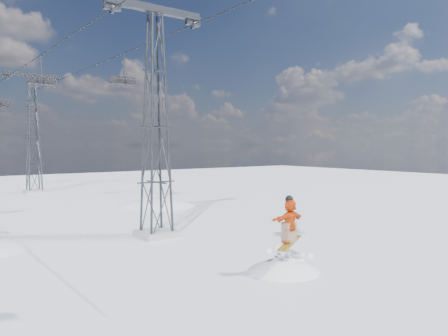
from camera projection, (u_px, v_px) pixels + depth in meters
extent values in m
plane|color=white|center=(245.00, 279.00, 15.02)|extent=(120.00, 120.00, 0.00)
sphere|color=white|center=(157.00, 328.00, 33.54)|extent=(20.00, 20.00, 20.00)
cube|color=#999999|center=(157.00, 234.00, 21.91)|extent=(1.80, 1.80, 0.30)
cube|color=#2E3136|center=(155.00, 9.00, 21.33)|extent=(5.00, 0.35, 0.35)
cube|color=#2E3136|center=(112.00, 5.00, 20.04)|extent=(0.80, 0.25, 0.50)
cube|color=#2E3136|center=(193.00, 21.00, 22.65)|extent=(0.80, 0.25, 0.50)
cube|color=#999999|center=(35.00, 191.00, 41.99)|extent=(1.80, 1.80, 0.30)
cube|color=#2E3136|center=(32.00, 75.00, 41.41)|extent=(5.00, 0.35, 0.35)
cube|color=#2E3136|center=(7.00, 75.00, 40.11)|extent=(0.80, 0.25, 0.50)
cube|color=#2E3136|center=(56.00, 79.00, 42.72)|extent=(0.80, 0.25, 0.50)
cylinder|color=black|center=(46.00, 52.00, 29.28)|extent=(0.06, 51.00, 0.06)
cylinder|color=black|center=(108.00, 60.00, 31.89)|extent=(0.06, 51.00, 0.06)
sphere|color=white|center=(283.00, 318.00, 15.99)|extent=(4.40, 4.40, 4.40)
cube|color=gold|center=(290.00, 243.00, 15.60)|extent=(1.59, 0.93, 0.30)
imported|color=#D23E09|center=(290.00, 221.00, 15.56)|extent=(1.47, 0.53, 1.56)
cube|color=#7E674D|center=(290.00, 232.00, 15.58)|extent=(0.45, 0.35, 0.72)
sphere|color=black|center=(290.00, 199.00, 15.52)|extent=(0.29, 0.29, 0.29)
cylinder|color=black|center=(124.00, 69.00, 29.75)|extent=(0.08, 0.08, 2.09)
cube|color=black|center=(124.00, 84.00, 29.81)|extent=(1.90, 0.43, 0.08)
cube|color=black|center=(123.00, 80.00, 29.96)|extent=(1.90, 0.06, 0.52)
cylinder|color=black|center=(126.00, 87.00, 29.63)|extent=(1.90, 0.06, 0.06)
cylinder|color=black|center=(126.00, 79.00, 29.56)|extent=(1.90, 0.05, 0.05)
cylinder|color=black|center=(41.00, 70.00, 30.31)|extent=(0.07, 0.07, 2.02)
cube|color=black|center=(42.00, 84.00, 30.36)|extent=(1.83, 0.41, 0.07)
cube|color=black|center=(41.00, 81.00, 30.51)|extent=(1.83, 0.05, 0.50)
cylinder|color=black|center=(42.00, 87.00, 30.19)|extent=(1.83, 0.05, 0.05)
cylinder|color=black|center=(42.00, 79.00, 30.13)|extent=(1.83, 0.05, 0.05)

